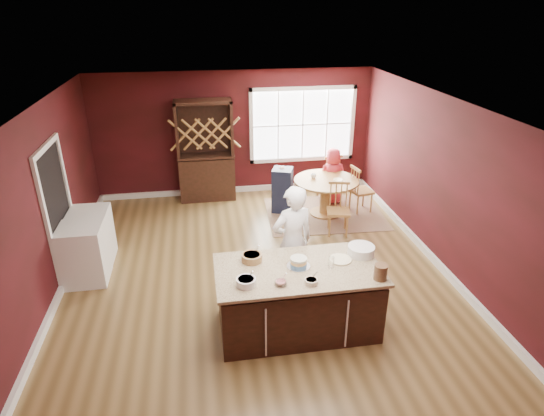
{
  "coord_description": "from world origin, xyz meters",
  "views": [
    {
      "loc": [
        -0.77,
        -6.14,
        4.03
      ],
      "look_at": [
        0.28,
        0.22,
        1.05
      ],
      "focal_mm": 30.0,
      "sensor_mm": 36.0,
      "label": 1
    }
  ],
  "objects": [
    {
      "name": "room_shell",
      "position": [
        0.0,
        0.0,
        1.35
      ],
      "size": [
        7.0,
        7.0,
        7.0
      ],
      "color": "olive",
      "rests_on": "ground"
    },
    {
      "name": "window",
      "position": [
        1.5,
        3.47,
        1.5
      ],
      "size": [
        2.36,
        0.1,
        1.66
      ],
      "primitive_type": null,
      "color": "white",
      "rests_on": "room_shell"
    },
    {
      "name": "doorway",
      "position": [
        -2.97,
        0.6,
        1.02
      ],
      "size": [
        0.08,
        1.26,
        2.13
      ],
      "primitive_type": null,
      "color": "white",
      "rests_on": "room_shell"
    },
    {
      "name": "kitchen_island",
      "position": [
        0.36,
        -1.36,
        0.44
      ],
      "size": [
        2.11,
        1.11,
        0.92
      ],
      "color": "#3A1B15",
      "rests_on": "ground"
    },
    {
      "name": "dining_table",
      "position": [
        1.67,
        2.01,
        0.53
      ],
      "size": [
        1.29,
        1.29,
        0.75
      ],
      "color": "brown",
      "rests_on": "ground"
    },
    {
      "name": "baker",
      "position": [
        0.44,
        -0.58,
        0.86
      ],
      "size": [
        0.71,
        0.56,
        1.73
      ],
      "primitive_type": "imported",
      "rotation": [
        0.0,
        0.0,
        3.39
      ],
      "color": "white",
      "rests_on": "ground"
    },
    {
      "name": "layer_cake",
      "position": [
        0.37,
        -1.31,
        0.98
      ],
      "size": [
        0.3,
        0.3,
        0.12
      ],
      "primitive_type": null,
      "color": "silver",
      "rests_on": "kitchen_island"
    },
    {
      "name": "bowl_blue",
      "position": [
        -0.34,
        -1.62,
        0.97
      ],
      "size": [
        0.24,
        0.24,
        0.09
      ],
      "primitive_type": "cylinder",
      "color": "white",
      "rests_on": "kitchen_island"
    },
    {
      "name": "bowl_yellow",
      "position": [
        -0.2,
        -1.08,
        0.97
      ],
      "size": [
        0.27,
        0.27,
        0.1
      ],
      "primitive_type": "cylinder",
      "color": "olive",
      "rests_on": "kitchen_island"
    },
    {
      "name": "bowl_pink",
      "position": [
        0.07,
        -1.68,
        0.95
      ],
      "size": [
        0.15,
        0.15,
        0.06
      ],
      "primitive_type": "cylinder",
      "color": "silver",
      "rests_on": "kitchen_island"
    },
    {
      "name": "bowl_olive",
      "position": [
        0.43,
        -1.71,
        0.95
      ],
      "size": [
        0.16,
        0.16,
        0.06
      ],
      "primitive_type": "cylinder",
      "color": "beige",
      "rests_on": "kitchen_island"
    },
    {
      "name": "drinking_glass",
      "position": [
        0.77,
        -1.4,
        1.0
      ],
      "size": [
        0.08,
        0.08,
        0.15
      ],
      "primitive_type": "cylinder",
      "color": "silver",
      "rests_on": "kitchen_island"
    },
    {
      "name": "dinner_plate",
      "position": [
        0.94,
        -1.25,
        0.93
      ],
      "size": [
        0.29,
        0.29,
        0.02
      ],
      "primitive_type": "cylinder",
      "color": "beige",
      "rests_on": "kitchen_island"
    },
    {
      "name": "white_tub",
      "position": [
        1.26,
        -1.15,
        0.98
      ],
      "size": [
        0.36,
        0.36,
        0.12
      ],
      "primitive_type": "cylinder",
      "color": "silver",
      "rests_on": "kitchen_island"
    },
    {
      "name": "stoneware_crock",
      "position": [
        1.29,
        -1.75,
        1.02
      ],
      "size": [
        0.16,
        0.16,
        0.2
      ],
      "primitive_type": "cylinder",
      "color": "#503328",
      "rests_on": "kitchen_island"
    },
    {
      "name": "rug",
      "position": [
        1.67,
        2.01,
        0.01
      ],
      "size": [
        2.42,
        1.92,
        0.01
      ],
      "primitive_type": "cube",
      "rotation": [
        0.0,
        0.0,
        -0.05
      ],
      "color": "brown",
      "rests_on": "ground"
    },
    {
      "name": "chair_east",
      "position": [
        2.44,
        2.03,
        0.49
      ],
      "size": [
        0.46,
        0.48,
        0.99
      ],
      "primitive_type": null,
      "rotation": [
        0.0,
        0.0,
        1.75
      ],
      "color": "#9D663E",
      "rests_on": "ground"
    },
    {
      "name": "chair_south",
      "position": [
        1.68,
        1.15,
        0.49
      ],
      "size": [
        0.49,
        0.48,
        0.99
      ],
      "primitive_type": null,
      "rotation": [
        0.0,
        0.0,
        -0.22
      ],
      "color": "brown",
      "rests_on": "ground"
    },
    {
      "name": "chair_north",
      "position": [
        1.97,
        2.84,
        0.52
      ],
      "size": [
        0.5,
        0.48,
        1.03
      ],
      "primitive_type": null,
      "rotation": [
        0.0,
        0.0,
        3.31
      ],
      "color": "brown",
      "rests_on": "ground"
    },
    {
      "name": "seated_woman",
      "position": [
        1.96,
        2.54,
        0.61
      ],
      "size": [
        0.61,
        0.41,
        1.22
      ],
      "primitive_type": "imported",
      "rotation": [
        0.0,
        0.0,
        3.17
      ],
      "color": "#C22C3A",
      "rests_on": "ground"
    },
    {
      "name": "high_chair",
      "position": [
        0.84,
        2.3,
        0.48
      ],
      "size": [
        0.5,
        0.5,
        0.96
      ],
      "primitive_type": null,
      "rotation": [
        0.0,
        0.0,
        -0.33
      ],
      "color": "black",
      "rests_on": "ground"
    },
    {
      "name": "toddler",
      "position": [
        0.92,
        2.36,
        0.81
      ],
      "size": [
        0.18,
        0.14,
        0.26
      ],
      "primitive_type": null,
      "color": "#8CA5BF",
      "rests_on": "high_chair"
    },
    {
      "name": "table_plate",
      "position": [
        1.9,
        1.95,
        0.76
      ],
      "size": [
        0.19,
        0.19,
        0.01
      ],
      "primitive_type": "cylinder",
      "color": "beige",
      "rests_on": "dining_table"
    },
    {
      "name": "table_cup",
      "position": [
        1.44,
        2.14,
        0.79
      ],
      "size": [
        0.13,
        0.13,
        0.09
      ],
      "primitive_type": "imported",
      "rotation": [
        0.0,
        0.0,
        0.15
      ],
      "color": "white",
      "rests_on": "dining_table"
    },
    {
      "name": "hutch",
      "position": [
        -0.65,
        3.22,
        1.08
      ],
      "size": [
        1.18,
        0.49,
        2.16
      ],
      "primitive_type": "cube",
      "color": "black",
      "rests_on": "ground"
    },
    {
      "name": "washer",
      "position": [
        -2.64,
        0.28,
        0.46
      ],
      "size": [
        0.64,
        0.62,
        0.93
      ],
      "primitive_type": "cube",
      "color": "white",
      "rests_on": "ground"
    },
    {
      "name": "dryer",
      "position": [
        -2.64,
        0.92,
        0.45
      ],
      "size": [
        0.62,
        0.6,
        0.91
      ],
      "primitive_type": "cube",
      "color": "white",
      "rests_on": "ground"
    }
  ]
}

